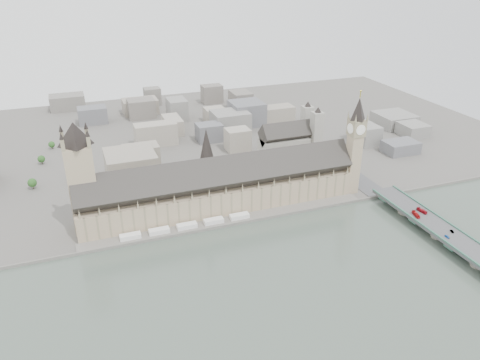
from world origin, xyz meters
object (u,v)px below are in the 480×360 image
object	(u,v)px
red_bus_north	(416,214)
car_approach	(351,162)
elizabeth_tower	(355,139)
palace_of_westminster	(220,188)
victoria_tower	(80,173)
red_bus_south	(422,211)
car_blue	(447,237)
westminster_bridge	(433,228)
car_silver	(452,231)
westminster_abbey	(291,144)

from	to	relation	value
red_bus_north	car_approach	distance (m)	125.22
elizabeth_tower	car_approach	size ratio (longest dim) A/B	19.59
palace_of_westminster	victoria_tower	bearing A→B (deg)	177.04
red_bus_south	car_blue	size ratio (longest dim) A/B	2.24
palace_of_westminster	elizabeth_tower	distance (m)	142.94
westminster_bridge	car_silver	distance (m)	19.02
westminster_abbey	red_bus_south	xyz separation A→B (m)	(54.10, -163.23, -13.33)
westminster_abbey	red_bus_south	bearing A→B (deg)	-71.66
palace_of_westminster	red_bus_north	xyz separation A→B (m)	(155.43, -91.55, -10.85)
victoria_tower	westminster_abbey	world-z (taller)	victoria_tower
westminster_abbey	westminster_bridge	bearing A→B (deg)	-74.36
westminster_bridge	car_blue	world-z (taller)	car_blue
westminster_bridge	red_bus_north	size ratio (longest dim) A/B	28.23
palace_of_westminster	elizabeth_tower	bearing A→B (deg)	-4.85
palace_of_westminster	car_approach	size ratio (longest dim) A/B	48.29
car_approach	car_silver	bearing A→B (deg)	-71.56
palace_of_westminster	westminster_abbey	world-z (taller)	westminster_abbey
car_blue	car_approach	distance (m)	163.56
palace_of_westminster	red_bus_south	distance (m)	187.30
red_bus_south	car_silver	world-z (taller)	red_bus_south
elizabeth_tower	car_approach	world-z (taller)	elizabeth_tower
palace_of_westminster	car_silver	bearing A→B (deg)	-36.97
elizabeth_tower	car_silver	distance (m)	125.71
red_bus_south	palace_of_westminster	bearing A→B (deg)	143.44
palace_of_westminster	elizabeth_tower	size ratio (longest dim) A/B	2.47
car_blue	car_approach	world-z (taller)	car_blue
westminster_abbey	car_blue	bearing A→B (deg)	-77.62
car_silver	car_blue	bearing A→B (deg)	-137.23
westminster_bridge	red_bus_south	distance (m)	20.60
westminster_bridge	westminster_abbey	size ratio (longest dim) A/B	4.78
westminster_bridge	red_bus_south	size ratio (longest dim) A/B	30.12
westminster_abbey	car_approach	world-z (taller)	westminster_abbey
westminster_bridge	westminster_abbey	world-z (taller)	westminster_abbey
car_approach	victoria_tower	bearing A→B (deg)	-155.66
red_bus_north	westminster_abbey	bearing A→B (deg)	118.71
victoria_tower	car_blue	size ratio (longest dim) A/B	20.74
red_bus_north	car_blue	bearing A→B (deg)	-75.36
car_silver	elizabeth_tower	bearing A→B (deg)	118.85
westminster_abbey	car_blue	world-z (taller)	westminster_abbey
red_bus_south	red_bus_north	bearing A→B (deg)	-167.81
westminster_bridge	car_blue	distance (m)	24.38
car_approach	westminster_abbey	bearing A→B (deg)	162.37
car_approach	westminster_bridge	bearing A→B (deg)	-73.23
victoria_tower	westminster_abbey	distance (m)	244.79
elizabeth_tower	red_bus_north	world-z (taller)	elizabeth_tower
westminster_bridge	red_bus_south	bearing A→B (deg)	81.09
elizabeth_tower	victoria_tower	xyz separation A→B (m)	(-260.00, 18.00, -2.88)
palace_of_westminster	red_bus_south	size ratio (longest dim) A/B	24.56
red_bus_south	car_blue	world-z (taller)	red_bus_south
victoria_tower	red_bus_north	size ratio (longest dim) A/B	8.69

